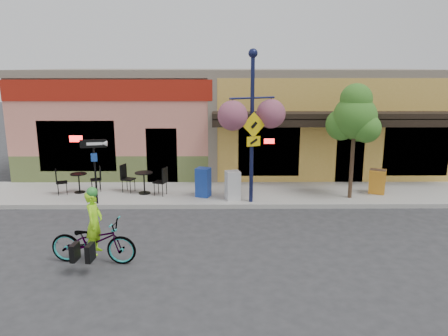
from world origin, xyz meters
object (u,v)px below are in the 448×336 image
(one_way_sign, at_px, (95,172))
(newspaper_box_grey, at_px, (233,185))
(cyclist_rider, at_px, (95,233))
(street_tree, at_px, (353,141))
(building, at_px, (235,117))
(bicycle, at_px, (93,241))
(lamp_post, at_px, (252,128))
(newspaper_box_blue, at_px, (203,182))

(one_way_sign, bearing_deg, newspaper_box_grey, -4.48)
(cyclist_rider, xyz_separation_m, street_tree, (7.53, 4.82, 1.38))
(building, height_order, one_way_sign, building)
(bicycle, relative_size, cyclist_rider, 1.35)
(building, height_order, cyclist_rider, building)
(lamp_post, relative_size, one_way_sign, 2.32)
(building, distance_m, newspaper_box_blue, 6.39)
(building, distance_m, one_way_sign, 8.44)
(lamp_post, bearing_deg, one_way_sign, 159.13)
(building, bearing_deg, bicycle, -108.71)
(street_tree, bearing_deg, newspaper_box_blue, 177.91)
(cyclist_rider, distance_m, lamp_post, 6.26)
(cyclist_rider, height_order, newspaper_box_blue, cyclist_rider)
(lamp_post, bearing_deg, newspaper_box_grey, 135.93)
(bicycle, xyz_separation_m, street_tree, (7.58, 4.82, 1.60))
(building, relative_size, cyclist_rider, 11.82)
(cyclist_rider, height_order, newspaper_box_grey, cyclist_rider)
(building, xyz_separation_m, newspaper_box_blue, (-1.30, -6.05, -1.59))
(cyclist_rider, relative_size, street_tree, 0.39)
(bicycle, bearing_deg, street_tree, -51.94)
(building, xyz_separation_m, bicycle, (-3.74, -11.05, -1.70))
(bicycle, bearing_deg, newspaper_box_grey, -31.26)
(one_way_sign, height_order, street_tree, street_tree)
(building, bearing_deg, lamp_post, -87.10)
(bicycle, distance_m, street_tree, 9.12)
(cyclist_rider, bearing_deg, building, -12.88)
(lamp_post, bearing_deg, building, 70.00)
(building, bearing_deg, one_way_sign, -125.20)
(lamp_post, bearing_deg, street_tree, -15.89)
(cyclist_rider, bearing_deg, newspaper_box_grey, -30.86)
(building, xyz_separation_m, street_tree, (3.83, -6.24, -0.10))
(lamp_post, xyz_separation_m, one_way_sign, (-5.17, -0.18, -1.44))
(one_way_sign, relative_size, newspaper_box_grey, 2.17)
(cyclist_rider, relative_size, newspaper_box_blue, 1.50)
(building, relative_size, street_tree, 4.55)
(lamp_post, relative_size, newspaper_box_blue, 4.93)
(building, xyz_separation_m, newspaper_box_grey, (-0.28, -6.43, -1.60))
(one_way_sign, height_order, newspaper_box_grey, one_way_sign)
(building, relative_size, newspaper_box_grey, 18.14)
(bicycle, distance_m, newspaper_box_blue, 5.57)
(building, distance_m, newspaper_box_grey, 6.63)
(lamp_post, distance_m, newspaper_box_grey, 2.13)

